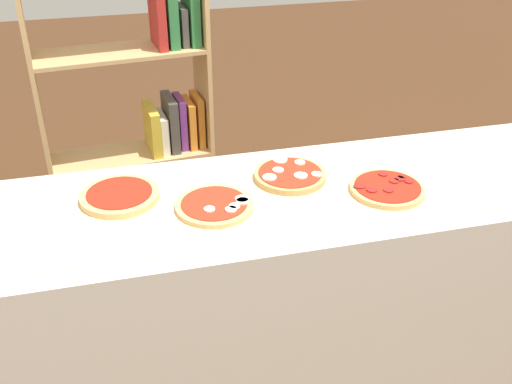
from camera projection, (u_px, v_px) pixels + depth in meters
The scene contains 7 objects.
counter at pixel (256, 313), 2.06m from camera, with size 2.23×0.59×0.91m, color beige.
parchment_paper at pixel (256, 197), 1.82m from camera, with size 1.99×0.46×0.00m, color beige.
pizza_plain_0 at pixel (120, 196), 1.81m from camera, with size 0.23×0.23×0.02m.
pizza_mozzarella_1 at pixel (215, 205), 1.77m from camera, with size 0.23×0.23×0.02m.
pizza_mozzarella_2 at pixel (290, 175), 1.92m from camera, with size 0.23×0.23×0.03m.
pizza_pepperoni_3 at pixel (387, 188), 1.85m from camera, with size 0.23×0.23×0.02m.
bookshelf at pixel (147, 110), 2.86m from camera, with size 0.80×0.35×1.54m.
Camera 1 is at (-0.38, -1.52, 1.85)m, focal length 42.62 mm.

